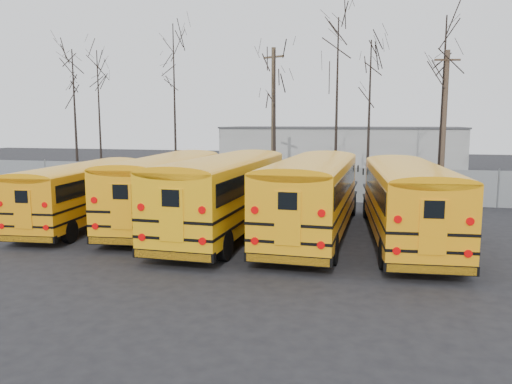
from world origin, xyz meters
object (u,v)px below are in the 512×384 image
(bus_d, at_px, (313,190))
(utility_pole_left, at_px, (273,116))
(bus_a, at_px, (83,189))
(bus_c, at_px, (226,188))
(utility_pole_right, at_px, (444,121))
(bus_e, at_px, (407,196))
(bus_b, at_px, (167,184))

(bus_d, relative_size, utility_pole_left, 1.21)
(bus_a, bearing_deg, bus_c, -7.81)
(bus_a, height_order, utility_pole_right, utility_pole_right)
(bus_a, xyz_separation_m, bus_e, (13.76, -0.03, 0.19))
(bus_c, distance_m, utility_pole_right, 17.72)
(utility_pole_left, bearing_deg, bus_a, -83.68)
(bus_a, height_order, bus_c, bus_c)
(utility_pole_left, height_order, utility_pole_right, utility_pole_left)
(bus_b, xyz_separation_m, bus_c, (3.07, -1.18, 0.07))
(bus_d, relative_size, bus_e, 1.03)
(utility_pole_left, relative_size, utility_pole_right, 1.08)
(bus_b, distance_m, bus_e, 10.19)
(bus_a, bearing_deg, bus_e, -5.74)
(bus_a, bearing_deg, bus_b, 8.65)
(bus_b, height_order, utility_pole_left, utility_pole_left)
(bus_b, bearing_deg, bus_c, -26.85)
(bus_c, bearing_deg, bus_d, 7.13)
(bus_c, bearing_deg, bus_b, 160.01)
(bus_a, distance_m, utility_pole_left, 16.85)
(bus_d, bearing_deg, bus_c, -173.08)
(bus_c, bearing_deg, bus_a, 178.78)
(bus_e, xyz_separation_m, utility_pole_right, (2.78, 14.25, 2.78))
(bus_a, distance_m, bus_c, 6.69)
(bus_b, bearing_deg, utility_pole_left, 77.87)
(bus_a, relative_size, utility_pole_left, 1.05)
(bus_a, distance_m, utility_pole_right, 22.01)
(bus_e, relative_size, utility_pole_left, 1.17)
(bus_c, height_order, bus_e, bus_c)
(bus_a, height_order, bus_d, bus_d)
(bus_e, xyz_separation_m, utility_pole_left, (-8.53, 15.69, 3.16))
(bus_a, bearing_deg, bus_d, -4.93)
(utility_pole_right, bearing_deg, bus_c, -137.49)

